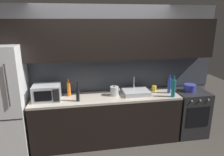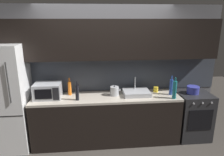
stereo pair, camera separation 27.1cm
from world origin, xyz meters
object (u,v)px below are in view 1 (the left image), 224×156
oven_range (189,112)px  wine_bottle_dark (78,93)px  refrigerator (5,101)px  wine_bottle_orange (69,89)px  wine_bottle_blue (169,85)px  cooking_pot (190,88)px  kettle (114,91)px  wine_bottle_teal (173,88)px  mug_yellow (154,88)px  microwave (47,93)px

oven_range → wine_bottle_dark: (-2.18, -0.13, 0.59)m
refrigerator → wine_bottle_orange: (1.05, 0.15, 0.10)m
wine_bottle_blue → wine_bottle_orange: 1.86m
oven_range → cooking_pot: (-0.04, 0.00, 0.52)m
kettle → oven_range: bearing=-1.5°
oven_range → wine_bottle_dark: bearing=-176.7°
refrigerator → wine_bottle_teal: bearing=-4.3°
wine_bottle_dark → mug_yellow: bearing=10.5°
wine_bottle_dark → wine_bottle_teal: size_ratio=0.87×
refrigerator → cooking_pot: bearing=0.0°
microwave → refrigerator: bearing=-178.4°
refrigerator → oven_range: size_ratio=2.07×
microwave → wine_bottle_dark: size_ratio=1.37×
wine_bottle_orange → wine_bottle_teal: bearing=-11.3°
wine_bottle_teal → refrigerator: bearing=175.7°
wine_bottle_teal → mug_yellow: size_ratio=3.80×
microwave → cooking_pot: (2.65, -0.02, -0.07)m
kettle → microwave: bearing=-179.0°
oven_range → wine_bottle_dark: 2.26m
wine_bottle_orange → kettle: bearing=-7.7°
refrigerator → wine_bottle_orange: bearing=8.1°
kettle → mug_yellow: bearing=7.5°
wine_bottle_blue → wine_bottle_orange: bearing=174.8°
wine_bottle_orange → cooking_pot: size_ratio=1.41×
wine_bottle_blue → wine_bottle_dark: wine_bottle_blue is taller
kettle → mug_yellow: size_ratio=1.88×
refrigerator → wine_bottle_teal: (2.88, -0.22, 0.13)m
oven_range → mug_yellow: 0.88m
mug_yellow → cooking_pot: bearing=-12.2°
microwave → wine_bottle_orange: bearing=19.6°
microwave → wine_bottle_orange: size_ratio=1.44×
refrigerator → kettle: bearing=1.2°
wine_bottle_blue → cooking_pot: bearing=2.4°
kettle → wine_bottle_dark: wine_bottle_dark is taller
mug_yellow → kettle: bearing=-172.5°
wine_bottle_blue → wine_bottle_teal: (-0.02, -0.20, 0.01)m
microwave → wine_bottle_teal: 2.21m
microwave → wine_bottle_blue: wine_bottle_blue is taller
mug_yellow → oven_range: bearing=-11.6°
refrigerator → cooking_pot: refrigerator is taller
oven_range → wine_bottle_orange: bearing=176.3°
oven_range → kettle: size_ratio=4.74×
kettle → wine_bottle_teal: wine_bottle_teal is taller
oven_range → wine_bottle_orange: (-2.33, 0.15, 0.58)m
wine_bottle_orange → wine_bottle_teal: wine_bottle_teal is taller
wine_bottle_orange → cooking_pot: wine_bottle_orange is taller
wine_bottle_orange → wine_bottle_dark: (0.15, -0.28, 0.01)m
microwave → oven_range: bearing=-0.4°
mug_yellow → cooking_pot: 0.68m
oven_range → wine_bottle_dark: size_ratio=2.69×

